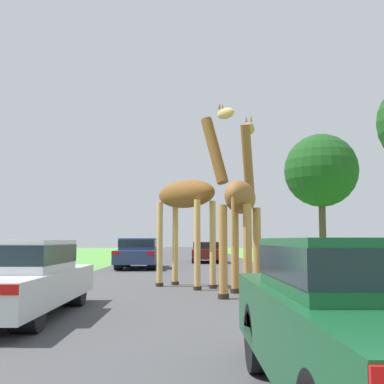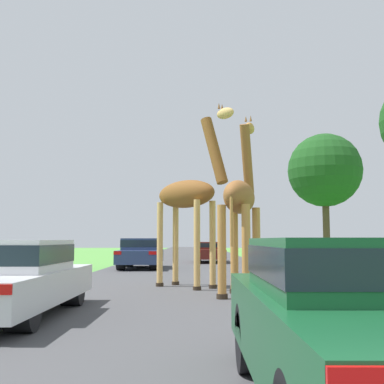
% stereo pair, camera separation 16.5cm
% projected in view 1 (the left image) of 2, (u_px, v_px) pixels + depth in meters
% --- Properties ---
extents(road, '(7.87, 120.00, 0.00)m').
position_uv_depth(road, '(187.00, 262.00, 29.38)').
color(road, '#424244').
rests_on(road, ground).
extents(giraffe_near_road, '(2.39, 2.32, 5.03)m').
position_uv_depth(giraffe_near_road, '(189.00, 197.00, 13.65)').
color(giraffe_near_road, tan).
rests_on(giraffe_near_road, ground).
extents(giraffe_companion, '(1.20, 2.51, 4.66)m').
position_uv_depth(giraffe_companion, '(241.00, 206.00, 11.68)').
color(giraffe_companion, '#B77F3D').
rests_on(giraffe_companion, ground).
extents(car_queue_right, '(1.75, 4.62, 1.20)m').
position_uv_depth(car_queue_right, '(206.00, 251.00, 28.74)').
color(car_queue_right, '#561914').
rests_on(car_queue_right, ground).
extents(car_queue_left, '(1.82, 4.52, 1.40)m').
position_uv_depth(car_queue_left, '(139.00, 252.00, 22.55)').
color(car_queue_left, navy).
rests_on(car_queue_left, ground).
extents(car_far_ahead, '(2.00, 4.76, 1.33)m').
position_uv_depth(car_far_ahead, '(9.00, 276.00, 8.38)').
color(car_far_ahead, silver).
rests_on(car_far_ahead, ground).
extents(tree_centre_back, '(4.95, 4.95, 8.49)m').
position_uv_depth(tree_centre_back, '(321.00, 171.00, 32.57)').
color(tree_centre_back, '#4C3828').
rests_on(tree_centre_back, ground).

